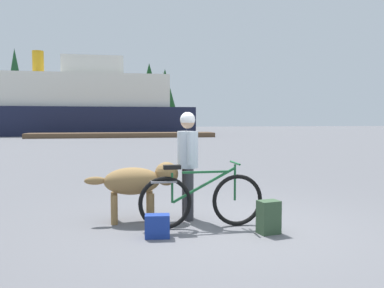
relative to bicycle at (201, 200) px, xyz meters
The scene contains 13 objects.
ground_plane 0.56m from the bicycle, 15.07° to the right, with size 160.00×160.00×0.00m, color slate.
bicycle is the anchor object (origin of this frame).
person_cyclist 0.80m from the bicycle, 100.03° to the left, with size 0.32×0.53×1.65m.
dog 1.02m from the bicycle, 147.64° to the left, with size 1.40×0.48×0.89m.
backpack 0.97m from the bicycle, 29.09° to the right, with size 0.28×0.20×0.45m, color #334C33.
handbag_pannier 0.80m from the bicycle, 150.96° to the right, with size 0.32×0.18×0.30m, color navy.
dock_pier 29.47m from the bicycle, 90.96° to the left, with size 15.81×2.62×0.40m, color brown.
ferry_boat 37.33m from the bicycle, 98.53° to the left, with size 24.48×8.58×8.34m.
sailboat_moored 41.68m from the bicycle, 83.83° to the left, with size 7.47×2.09×7.07m.
pine_tree_far_left 55.51m from the bicycle, 105.22° to the left, with size 2.87×2.87×11.28m.
pine_tree_center 57.67m from the bicycle, 85.77° to the left, with size 3.72×3.72×10.30m.
pine_tree_far_right 56.70m from the bicycle, 83.34° to the left, with size 3.79×3.79×9.31m.
pine_tree_mid_back 63.14m from the bicycle, 95.71° to the left, with size 4.04×4.04×8.85m.
Camera 1 is at (-1.57, -5.36, 1.53)m, focal length 37.34 mm.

